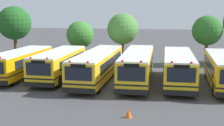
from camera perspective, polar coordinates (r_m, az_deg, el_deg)
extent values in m
plane|color=#424244|center=(26.01, 0.87, -3.50)|extent=(160.00, 160.00, 0.00)
cube|color=#EAA80C|center=(28.70, -17.40, 0.07)|extent=(2.48, 9.06, 2.00)
cube|color=white|center=(28.54, -17.51, 2.16)|extent=(2.43, 8.88, 0.12)
cube|color=black|center=(28.34, -14.93, 0.72)|extent=(0.06, 7.06, 0.72)
cube|color=black|center=(29.52, -19.29, 0.86)|extent=(0.06, 7.06, 0.72)
cube|color=black|center=(28.77, -17.36, -0.72)|extent=(2.51, 9.15, 0.10)
sphere|color=red|center=(24.46, -21.02, 0.96)|extent=(0.18, 0.18, 0.18)
cylinder|color=black|center=(25.66, -18.48, -3.06)|extent=(0.28, 1.00, 1.00)
cylinder|color=black|center=(30.76, -13.12, -0.70)|extent=(0.28, 1.00, 1.00)
cylinder|color=black|center=(31.72, -16.72, -0.55)|extent=(0.28, 1.00, 1.00)
cube|color=yellow|center=(27.17, -10.25, -0.10)|extent=(2.60, 9.18, 2.06)
cube|color=white|center=(27.00, -10.33, 2.18)|extent=(2.55, 9.00, 0.12)
cube|color=black|center=(23.14, -14.16, -4.16)|extent=(2.49, 0.21, 0.36)
cube|color=black|center=(22.93, -14.24, -1.17)|extent=(2.00, 0.10, 0.99)
cube|color=black|center=(26.99, -7.59, 0.62)|extent=(0.17, 7.13, 0.74)
cube|color=black|center=(27.84, -12.46, 0.75)|extent=(0.17, 7.13, 0.74)
cube|color=black|center=(27.24, -10.23, -0.96)|extent=(2.63, 9.28, 0.10)
sphere|color=red|center=(22.67, -12.60, 0.88)|extent=(0.18, 0.18, 0.18)
sphere|color=red|center=(23.22, -15.66, 0.96)|extent=(0.18, 0.18, 0.18)
cube|color=black|center=(22.82, -14.31, 0.21)|extent=(1.10, 0.10, 0.24)
cylinder|color=black|center=(24.07, -10.38, -3.55)|extent=(0.30, 1.00, 1.00)
cylinder|color=black|center=(24.89, -15.05, -3.28)|extent=(0.30, 1.00, 1.00)
cylinder|color=black|center=(29.58, -6.39, -0.92)|extent=(0.30, 1.00, 1.00)
cylinder|color=black|center=(30.25, -10.31, -0.78)|extent=(0.30, 1.00, 1.00)
cube|color=yellow|center=(26.11, -2.77, -0.35)|extent=(2.50, 11.36, 2.08)
cube|color=white|center=(25.93, -2.79, 2.04)|extent=(2.45, 11.13, 0.12)
cube|color=black|center=(20.92, -6.62, -5.43)|extent=(2.48, 0.17, 0.36)
cube|color=black|center=(20.67, -6.64, -2.10)|extent=(1.99, 0.07, 1.00)
cube|color=black|center=(26.07, 0.02, 0.39)|extent=(0.09, 8.85, 0.75)
cube|color=black|center=(26.66, -5.19, 0.56)|extent=(0.09, 8.85, 0.75)
cube|color=black|center=(26.19, -2.76, -1.24)|extent=(2.52, 11.47, 0.10)
sphere|color=red|center=(20.48, -4.76, 0.17)|extent=(0.18, 0.18, 0.18)
sphere|color=red|center=(20.89, -8.29, 0.29)|extent=(0.18, 0.18, 0.18)
cube|color=black|center=(20.55, -6.68, -0.57)|extent=(1.09, 0.09, 0.24)
cylinder|color=black|center=(22.00, -2.75, -4.68)|extent=(0.29, 1.00, 1.00)
cylinder|color=black|center=(22.61, -8.07, -4.37)|extent=(0.29, 1.00, 1.00)
cylinder|color=black|center=(29.77, 1.08, -0.79)|extent=(0.29, 1.00, 1.00)
cylinder|color=black|center=(30.22, -2.94, -0.64)|extent=(0.29, 1.00, 1.00)
cube|color=yellow|center=(25.57, 5.01, -0.48)|extent=(2.65, 10.81, 2.17)
cube|color=white|center=(25.38, 5.05, 2.06)|extent=(2.60, 10.59, 0.12)
cube|color=black|center=(20.48, 3.74, -5.72)|extent=(2.41, 0.22, 0.36)
cube|color=black|center=(20.22, 3.80, -2.14)|extent=(1.94, 0.11, 1.04)
cube|color=black|center=(25.74, 7.74, 0.32)|extent=(0.26, 8.38, 0.78)
cube|color=black|center=(25.92, 2.43, 0.47)|extent=(0.26, 8.38, 0.78)
cube|color=black|center=(25.65, 5.00, -1.44)|extent=(2.68, 10.92, 0.10)
sphere|color=red|center=(20.17, 5.71, 0.28)|extent=(0.18, 0.18, 0.18)
sphere|color=red|center=(20.30, 2.05, 0.39)|extent=(0.18, 0.18, 0.18)
cube|color=black|center=(20.09, 3.81, -0.48)|extent=(1.06, 0.11, 0.24)
cylinder|color=black|center=(21.83, 6.86, -4.86)|extent=(0.31, 1.01, 1.00)
cylinder|color=black|center=(22.02, 1.43, -4.66)|extent=(0.31, 1.01, 1.00)
cylinder|color=black|center=(29.19, 7.59, -1.09)|extent=(0.31, 1.01, 1.00)
cylinder|color=black|center=(29.33, 3.52, -0.97)|extent=(0.31, 1.01, 1.00)
cube|color=yellow|center=(25.35, 12.84, -0.82)|extent=(2.48, 9.79, 2.14)
cube|color=white|center=(25.17, 12.93, 1.71)|extent=(2.43, 9.59, 0.12)
cube|color=black|center=(20.73, 13.27, -5.78)|extent=(2.42, 0.19, 0.36)
cube|color=black|center=(20.47, 13.41, -2.30)|extent=(1.94, 0.08, 1.03)
cube|color=black|center=(25.67, 15.53, -0.03)|extent=(0.13, 7.61, 0.77)
cube|color=black|center=(25.56, 10.14, 0.14)|extent=(0.13, 7.61, 0.77)
cube|color=black|center=(25.43, 12.80, -1.77)|extent=(2.51, 9.89, 0.10)
sphere|color=red|center=(20.53, 15.30, 0.06)|extent=(0.18, 0.18, 0.18)
sphere|color=red|center=(20.46, 11.66, 0.17)|extent=(0.18, 0.18, 0.18)
cube|color=black|center=(20.35, 13.48, -0.69)|extent=(1.07, 0.09, 0.24)
cylinder|color=black|center=(22.23, 15.79, -4.90)|extent=(0.29, 1.00, 1.00)
cylinder|color=black|center=(22.12, 10.38, -4.75)|extent=(0.29, 1.00, 1.00)
cylinder|color=black|center=(28.61, 14.62, -1.56)|extent=(0.29, 1.00, 1.00)
cylinder|color=black|center=(28.52, 10.43, -1.43)|extent=(0.29, 1.00, 1.00)
cube|color=yellow|center=(25.67, 21.09, -1.18)|extent=(2.64, 9.57, 2.08)
cube|color=black|center=(25.75, 18.38, -0.23)|extent=(0.24, 7.41, 0.75)
cube|color=black|center=(25.75, 21.04, -2.09)|extent=(2.67, 9.66, 0.10)
cylinder|color=black|center=(22.48, 19.51, -4.94)|extent=(0.31, 1.01, 1.00)
cylinder|color=black|center=(28.59, 18.06, -1.74)|extent=(0.31, 1.01, 1.00)
cylinder|color=#4C3823|center=(41.81, -18.35, 3.14)|extent=(0.46, 0.46, 2.90)
sphere|color=#1E561E|center=(41.58, -18.58, 7.43)|extent=(4.50, 4.50, 4.50)
sphere|color=#1E561E|center=(41.43, -19.09, 7.11)|extent=(2.86, 2.86, 2.86)
cylinder|color=#4C3823|center=(36.52, -6.20, 1.97)|extent=(0.42, 0.42, 2.02)
sphere|color=#387A2D|center=(36.28, -6.27, 5.53)|extent=(3.37, 3.37, 3.37)
sphere|color=#387A2D|center=(35.97, -6.03, 5.91)|extent=(2.14, 2.14, 2.14)
cylinder|color=#4C3823|center=(34.09, 2.08, 2.11)|extent=(0.32, 0.32, 2.79)
sphere|color=#478438|center=(33.82, 2.11, 6.70)|extent=(3.57, 3.57, 3.57)
sphere|color=#478438|center=(33.51, 2.90, 6.90)|extent=(2.06, 2.06, 2.06)
cylinder|color=#4C3823|center=(35.01, 17.90, 1.78)|extent=(0.36, 0.36, 2.73)
sphere|color=#286623|center=(34.75, 18.13, 6.08)|extent=(3.38, 3.38, 3.38)
sphere|color=#286623|center=(34.79, 17.61, 6.69)|extent=(1.87, 1.87, 1.87)
cone|color=#EA5914|center=(17.18, 3.29, -9.79)|extent=(0.39, 0.39, 0.51)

